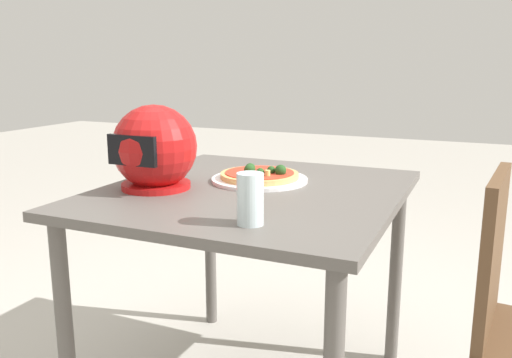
# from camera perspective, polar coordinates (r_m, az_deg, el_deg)

# --- Properties ---
(dining_table) EXTENTS (0.95, 1.03, 0.78)m
(dining_table) POSITION_cam_1_polar(r_m,az_deg,el_deg) (1.80, -0.40, -3.94)
(dining_table) COLOR #5B5651
(dining_table) RESTS_ON ground
(pizza_plate) EXTENTS (0.34, 0.34, 0.01)m
(pizza_plate) POSITION_cam_1_polar(r_m,az_deg,el_deg) (1.88, 0.38, -0.06)
(pizza_plate) COLOR white
(pizza_plate) RESTS_ON dining_table
(pizza) EXTENTS (0.28, 0.28, 0.05)m
(pizza) POSITION_cam_1_polar(r_m,az_deg,el_deg) (1.87, 0.42, 0.50)
(pizza) COLOR tan
(pizza) RESTS_ON pizza_plate
(motorcycle_helmet) EXTENTS (0.28, 0.28, 0.28)m
(motorcycle_helmet) POSITION_cam_1_polar(r_m,az_deg,el_deg) (1.78, -10.78, 3.18)
(motorcycle_helmet) COLOR #B21414
(motorcycle_helmet) RESTS_ON dining_table
(drinking_glass) EXTENTS (0.07, 0.07, 0.14)m
(drinking_glass) POSITION_cam_1_polar(r_m,az_deg,el_deg) (1.37, -0.63, -2.15)
(drinking_glass) COLOR silver
(drinking_glass) RESTS_ON dining_table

